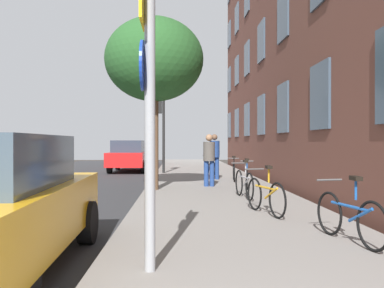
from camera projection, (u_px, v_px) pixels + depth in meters
The scene contains 16 objects.
ground_plane at pixel (113, 183), 15.83m from camera, with size 41.80×41.80×0.00m, color #332D28.
road_asphalt at pixel (57, 183), 15.75m from camera, with size 7.00×38.00×0.01m, color #2D2D30.
sidewalk at pixel (207, 181), 15.95m from camera, with size 4.20×38.00×0.12m, color gray.
sign_post at pixel (148, 94), 4.67m from camera, with size 0.16×0.60×3.32m.
traffic_light at pixel (161, 120), 19.55m from camera, with size 0.43×0.24×3.61m.
tree_near at pixel (154, 60), 12.70m from camera, with size 2.96×2.96×5.17m.
bicycle_0 at pixel (350, 216), 5.99m from camera, with size 0.50×1.66×0.96m.
bicycle_1 at pixel (266, 195), 8.36m from camera, with size 0.55×1.67×0.97m.
bicycle_2 at pixel (244, 183), 10.76m from camera, with size 0.42×1.71×0.98m.
bicycle_3 at pixel (247, 176), 13.17m from camera, with size 0.45×1.64×0.92m.
bicycle_4 at pixel (234, 171), 15.57m from camera, with size 0.42×1.61×0.92m.
bicycle_5 at pixel (210, 167), 17.94m from camera, with size 0.45×1.70×0.96m.
pedestrian_0 at pixel (209, 157), 13.63m from camera, with size 0.47×0.47×1.68m.
pedestrian_1 at pixel (215, 154), 16.18m from camera, with size 0.43×0.43×1.73m.
car_1 at pixel (130, 156), 22.10m from camera, with size 1.95×4.53×1.62m.
car_2 at pixel (139, 153), 28.27m from camera, with size 1.78×4.38×1.62m.
Camera 1 is at (-0.00, -0.91, 1.55)m, focal length 39.60 mm.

